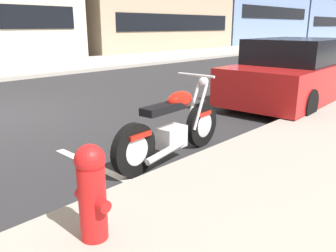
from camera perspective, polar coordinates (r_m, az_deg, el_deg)
name	(u,v)px	position (r m, az deg, el deg)	size (l,w,h in m)	color
sidewalk_far_curb	(158,57)	(20.48, -1.58, 11.29)	(120.00, 5.00, 0.14)	#ADA89E
parking_stall_stripe	(104,170)	(4.59, -10.50, -7.11)	(0.12, 2.20, 0.01)	silver
parked_motorcycle	(173,128)	(4.77, 0.79, -0.40)	(2.14, 0.62, 1.13)	black
parked_car_behind_motorcycle	(297,73)	(8.96, 20.40, 8.19)	(4.77, 2.06, 1.51)	#AD1919
fire_hydrant	(92,190)	(2.82, -12.40, -10.23)	(0.24, 0.36, 0.80)	red
townhouse_corner_block	(296,0)	(53.64, 20.26, 18.87)	(15.10, 10.59, 10.48)	#6B84B2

